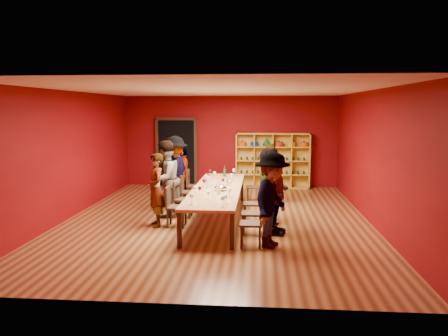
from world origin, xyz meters
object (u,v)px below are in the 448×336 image
(wine_bottle, at_px, (225,172))
(chair_person_right_1, at_px, (256,211))
(chair_person_left_4, at_px, (192,184))
(person_right_1, at_px, (276,195))
(shelving_unit, at_px, (273,158))
(chair_person_left_2, at_px, (180,197))
(person_right_0, at_px, (272,200))
(person_right_2, at_px, (269,186))
(chair_person_left_3, at_px, (186,190))
(person_left_1, at_px, (156,190))
(tasting_table, at_px, (217,190))
(person_left_2, at_px, (165,179))
(chair_person_right_2, at_px, (256,201))
(person_right_4, at_px, (272,173))
(spittoon_bowl, at_px, (220,188))
(chair_person_right_4, at_px, (257,185))
(person_left_4, at_px, (183,175))
(chair_person_right_0, at_px, (255,220))
(person_left_3, at_px, (175,172))

(wine_bottle, bearing_deg, chair_person_right_1, -72.88)
(chair_person_left_4, bearing_deg, person_right_1, -54.41)
(shelving_unit, height_order, chair_person_left_2, shelving_unit)
(person_right_1, bearing_deg, chair_person_left_4, 47.18)
(person_right_0, relative_size, person_right_2, 1.05)
(chair_person_left_2, distance_m, chair_person_left_3, 0.91)
(person_left_1, distance_m, chair_person_left_4, 2.72)
(tasting_table, height_order, person_left_2, person_left_2)
(chair_person_right_2, bearing_deg, person_right_4, 78.94)
(chair_person_left_3, bearing_deg, wine_bottle, 34.32)
(chair_person_right_1, relative_size, person_right_1, 0.54)
(chair_person_right_1, xyz_separation_m, spittoon_bowl, (-0.81, 0.79, 0.32))
(person_right_1, bearing_deg, chair_person_right_1, 101.59)
(wine_bottle, bearing_deg, shelving_unit, 62.24)
(tasting_table, bearing_deg, wine_bottle, 88.90)
(shelving_unit, relative_size, chair_person_right_4, 2.70)
(shelving_unit, distance_m, person_right_2, 4.50)
(chair_person_right_4, relative_size, person_right_4, 0.54)
(person_left_4, distance_m, chair_person_right_2, 3.02)
(tasting_table, bearing_deg, person_right_0, -57.70)
(chair_person_right_0, bearing_deg, wine_bottle, 103.49)
(person_right_1, bearing_deg, chair_person_right_4, 19.18)
(person_right_1, distance_m, wine_bottle, 3.13)
(chair_person_right_1, bearing_deg, chair_person_left_3, 129.57)
(chair_person_right_1, height_order, spittoon_bowl, spittoon_bowl)
(person_right_0, height_order, chair_person_right_4, person_right_0)
(chair_person_left_2, distance_m, wine_bottle, 1.86)
(chair_person_right_2, bearing_deg, chair_person_left_4, 129.85)
(tasting_table, bearing_deg, chair_person_left_4, 114.47)
(person_left_2, distance_m, person_right_0, 3.25)
(tasting_table, bearing_deg, chair_person_left_3, 130.03)
(person_left_3, relative_size, person_right_1, 1.14)
(person_right_0, bearing_deg, chair_person_left_3, 56.20)
(person_left_2, relative_size, chair_person_right_4, 2.07)
(shelving_unit, xyz_separation_m, chair_person_right_4, (-0.49, -2.34, -0.49))
(shelving_unit, distance_m, chair_person_right_2, 4.55)
(person_left_1, bearing_deg, person_left_4, 153.93)
(chair_person_left_3, height_order, person_right_4, person_right_4)
(person_left_1, relative_size, wine_bottle, 5.42)
(person_left_4, xyz_separation_m, person_right_4, (2.49, -0.02, 0.07))
(chair_person_left_4, xyz_separation_m, person_right_1, (2.23, -3.12, 0.33))
(chair_person_left_3, xyz_separation_m, person_right_4, (2.24, 0.89, 0.32))
(shelving_unit, xyz_separation_m, person_right_0, (-0.18, -6.24, -0.09))
(person_right_1, relative_size, chair_person_right_2, 1.86)
(chair_person_right_4, bearing_deg, chair_person_right_2, -90.00)
(spittoon_bowl, bearing_deg, person_right_0, -55.08)
(chair_person_left_4, bearing_deg, shelving_unit, 45.13)
(person_left_3, xyz_separation_m, chair_person_right_0, (2.12, -3.01, -0.45))
(tasting_table, xyz_separation_m, chair_person_left_4, (-0.91, 2.00, -0.20))
(person_left_4, bearing_deg, chair_person_left_2, -1.02)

